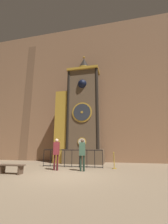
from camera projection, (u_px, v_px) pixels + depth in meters
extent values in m
plane|color=#847056|center=(64.00, 176.00, 6.77)|extent=(28.00, 28.00, 0.00)
cube|color=#936B4C|center=(90.00, 88.00, 14.59)|extent=(24.00, 0.30, 13.80)
cube|color=brown|center=(28.00, 99.00, 15.76)|extent=(0.90, 0.12, 12.42)
cube|color=brown|center=(84.00, 156.00, 11.95)|extent=(3.16, 1.61, 1.10)
cube|color=brown|center=(84.00, 108.00, 12.84)|extent=(2.53, 1.40, 6.88)
cube|color=gold|center=(84.00, 72.00, 13.49)|extent=(2.73, 1.54, 0.20)
cylinder|color=gold|center=(82.00, 142.00, 11.50)|extent=(0.66, 0.05, 0.66)
cylinder|color=silver|center=(82.00, 142.00, 11.47)|extent=(0.54, 0.03, 0.54)
cylinder|color=gold|center=(82.00, 112.00, 12.03)|extent=(1.62, 0.07, 1.62)
cylinder|color=#2D333D|center=(82.00, 112.00, 11.98)|extent=(1.39, 0.04, 1.39)
cylinder|color=gold|center=(82.00, 112.00, 11.97)|extent=(0.19, 0.03, 0.19)
cube|color=#3A2D21|center=(83.00, 86.00, 13.08)|extent=(0.95, 0.42, 0.95)
sphere|color=black|center=(82.00, 84.00, 12.67)|extent=(0.76, 0.76, 0.76)
cylinder|color=black|center=(68.00, 107.00, 12.52)|extent=(0.27, 0.27, 6.88)
cylinder|color=black|center=(97.00, 105.00, 11.99)|extent=(0.27, 0.27, 6.88)
cylinder|color=gold|center=(84.00, 70.00, 13.65)|extent=(1.11, 1.11, 0.30)
cone|color=black|center=(84.00, 63.00, 13.79)|extent=(1.06, 1.06, 1.00)
sphere|color=gold|center=(84.00, 57.00, 13.93)|extent=(0.20, 0.20, 0.20)
cube|color=maroon|center=(63.00, 126.00, 12.95)|extent=(1.07, 1.19, 6.00)
cube|color=gold|center=(61.00, 125.00, 12.37)|extent=(1.13, 0.06, 6.00)
cylinder|color=black|center=(44.00, 158.00, 10.16)|extent=(0.04, 0.04, 1.10)
cylinder|color=black|center=(50.00, 158.00, 10.05)|extent=(0.04, 0.04, 1.10)
cylinder|color=black|center=(57.00, 158.00, 9.94)|extent=(0.04, 0.04, 1.10)
cylinder|color=black|center=(65.00, 158.00, 9.83)|extent=(0.04, 0.04, 1.10)
cylinder|color=black|center=(72.00, 158.00, 9.72)|extent=(0.04, 0.04, 1.10)
cylinder|color=black|center=(79.00, 159.00, 9.61)|extent=(0.04, 0.04, 1.10)
cylinder|color=black|center=(87.00, 159.00, 9.50)|extent=(0.04, 0.04, 1.10)
cylinder|color=black|center=(95.00, 159.00, 9.40)|extent=(0.04, 0.04, 1.10)
cylinder|color=black|center=(103.00, 159.00, 9.29)|extent=(0.04, 0.04, 1.10)
cylinder|color=black|center=(72.00, 150.00, 9.84)|extent=(4.01, 0.05, 0.05)
cylinder|color=black|center=(72.00, 166.00, 9.61)|extent=(4.01, 0.04, 0.04)
cylinder|color=#461518|center=(54.00, 163.00, 8.49)|extent=(0.11, 0.11, 0.83)
cylinder|color=#461518|center=(57.00, 163.00, 8.45)|extent=(0.11, 0.11, 0.83)
cube|color=maroon|center=(56.00, 148.00, 8.65)|extent=(0.39, 0.31, 0.72)
sphere|color=beige|center=(57.00, 140.00, 8.75)|extent=(0.20, 0.20, 0.20)
cylinder|color=#213427|center=(81.00, 163.00, 8.18)|extent=(0.11, 0.11, 0.82)
cylinder|color=#213427|center=(84.00, 163.00, 8.14)|extent=(0.11, 0.11, 0.82)
cube|color=#385642|center=(82.00, 149.00, 8.33)|extent=(0.38, 0.28, 0.71)
sphere|color=brown|center=(82.00, 141.00, 8.43)|extent=(0.20, 0.20, 0.20)
cylinder|color=#B28E33|center=(114.00, 168.00, 9.05)|extent=(0.28, 0.28, 0.04)
cylinder|color=#B28E33|center=(114.00, 161.00, 9.14)|extent=(0.06, 0.06, 0.89)
sphere|color=#B28E33|center=(114.00, 153.00, 9.25)|extent=(0.09, 0.09, 0.09)
cube|color=brown|center=(12.00, 165.00, 7.36)|extent=(1.29, 0.40, 0.05)
cube|color=brown|center=(2.00, 169.00, 7.42)|extent=(0.08, 0.36, 0.39)
cube|color=brown|center=(20.00, 170.00, 7.20)|extent=(0.08, 0.36, 0.39)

